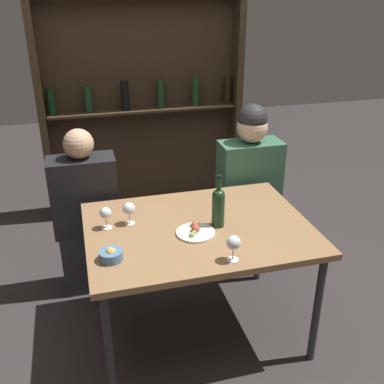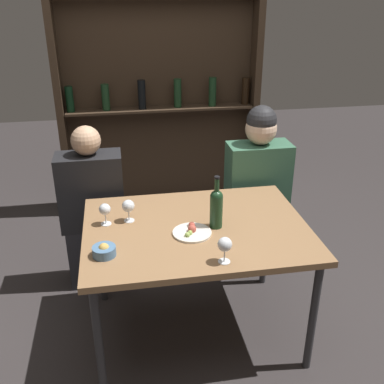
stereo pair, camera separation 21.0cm
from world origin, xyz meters
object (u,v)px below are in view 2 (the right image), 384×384
object	(u,v)px
wine_glass_2	(225,245)
seated_person_left	(94,214)
wine_glass_0	(105,210)
wine_glass_1	(128,207)
snack_bowl	(104,251)
wine_bottle	(216,206)
food_plate_0	(192,232)
seated_person_right	(257,193)

from	to	relation	value
wine_glass_2	seated_person_left	world-z (taller)	seated_person_left
wine_glass_0	wine_glass_1	distance (m)	0.13
snack_bowl	seated_person_left	size ratio (longest dim) A/B	0.10
seated_person_left	wine_glass_1	bearing A→B (deg)	-65.36
wine_glass_0	seated_person_left	size ratio (longest dim) A/B	0.11
wine_glass_2	snack_bowl	bearing A→B (deg)	164.62
seated_person_left	wine_glass_2	bearing A→B (deg)	-56.27
wine_glass_1	wine_glass_2	xyz separation A→B (m)	(0.44, -0.50, 0.00)
wine_glass_1	seated_person_left	bearing A→B (deg)	114.64
wine_bottle	food_plate_0	distance (m)	0.19
wine_bottle	snack_bowl	size ratio (longest dim) A/B	2.59
food_plate_0	seated_person_left	world-z (taller)	seated_person_left
wine_glass_0	food_plate_0	distance (m)	0.50
wine_bottle	wine_glass_2	xyz separation A→B (m)	(-0.04, -0.35, -0.03)
wine_glass_0	seated_person_right	xyz separation A→B (m)	(1.05, 0.52, -0.22)
wine_bottle	wine_glass_1	distance (m)	0.50
wine_glass_2	seated_person_right	size ratio (longest dim) A/B	0.11
snack_bowl	wine_glass_2	bearing A→B (deg)	-15.38
snack_bowl	food_plate_0	bearing A→B (deg)	16.39
wine_glass_0	seated_person_left	bearing A→B (deg)	100.98
wine_bottle	seated_person_left	world-z (taller)	seated_person_left
wine_glass_2	food_plate_0	bearing A→B (deg)	110.23
wine_glass_0	wine_bottle	bearing A→B (deg)	-12.47
wine_bottle	wine_glass_2	size ratio (longest dim) A/B	2.24
food_plate_0	snack_bowl	bearing A→B (deg)	-163.61
wine_glass_2	food_plate_0	size ratio (longest dim) A/B	0.64
food_plate_0	seated_person_right	bearing A→B (deg)	49.85
wine_glass_1	snack_bowl	bearing A→B (deg)	-112.22
wine_bottle	wine_glass_1	size ratio (longest dim) A/B	2.32
wine_bottle	wine_glass_2	distance (m)	0.35
wine_glass_1	seated_person_left	distance (m)	0.63
snack_bowl	seated_person_right	bearing A→B (deg)	38.44
snack_bowl	seated_person_right	distance (m)	1.37
wine_glass_0	seated_person_right	world-z (taller)	seated_person_right
wine_glass_1	wine_glass_0	bearing A→B (deg)	-172.94
wine_bottle	seated_person_left	distance (m)	1.02
wine_bottle	wine_glass_1	xyz separation A→B (m)	(-0.47, 0.15, -0.03)
wine_glass_2	seated_person_right	xyz separation A→B (m)	(0.49, 1.00, -0.23)
wine_glass_0	snack_bowl	xyz separation A→B (m)	(-0.01, -0.32, -0.06)
food_plate_0	seated_person_right	world-z (taller)	seated_person_right
wine_glass_0	food_plate_0	size ratio (longest dim) A/B	0.60
wine_glass_0	seated_person_left	distance (m)	0.60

